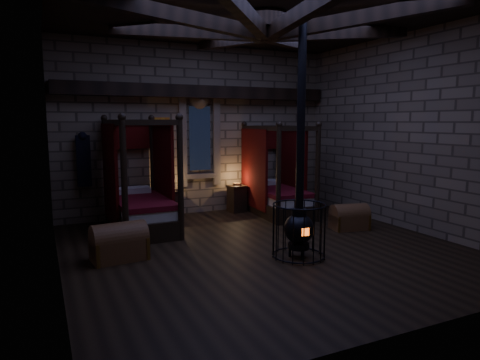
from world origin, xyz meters
name	(u,v)px	position (x,y,z in m)	size (l,w,h in m)	color
room	(263,40)	(0.00, 0.09, 3.74)	(7.02, 7.02, 4.29)	black
bed_left	(140,203)	(-1.77, 2.34, 0.58)	(1.22, 2.28, 2.36)	black
bed_right	(277,193)	(1.68, 2.47, 0.55)	(1.24, 2.19, 2.22)	black
trunk_left	(119,243)	(-2.55, 0.45, 0.29)	(0.95, 0.66, 0.66)	brown
trunk_right	(349,218)	(2.34, 0.45, 0.25)	(0.85, 0.63, 0.57)	brown
nightstand_left	(171,204)	(-0.89, 3.06, 0.36)	(0.47, 0.45, 0.85)	black
nightstand_right	(237,198)	(0.88, 3.13, 0.35)	(0.47, 0.45, 0.75)	black
stove	(299,224)	(0.28, -0.73, 0.59)	(0.92, 0.92, 4.05)	black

